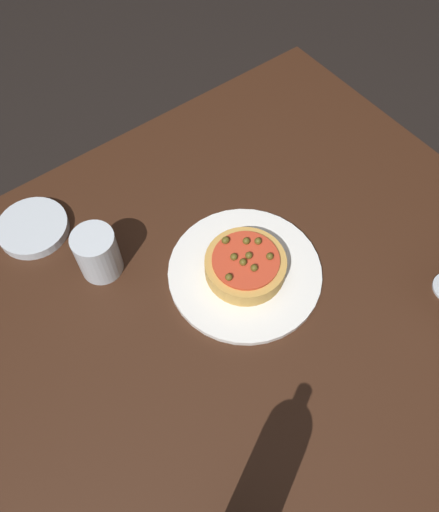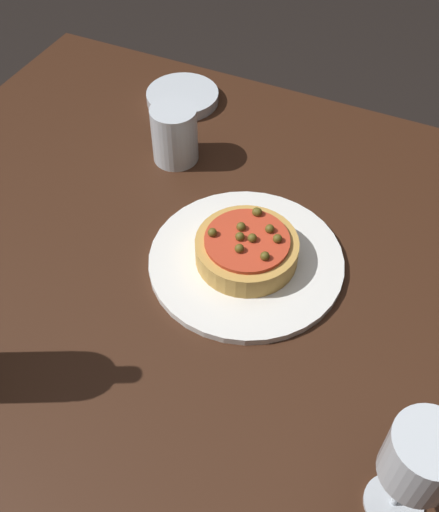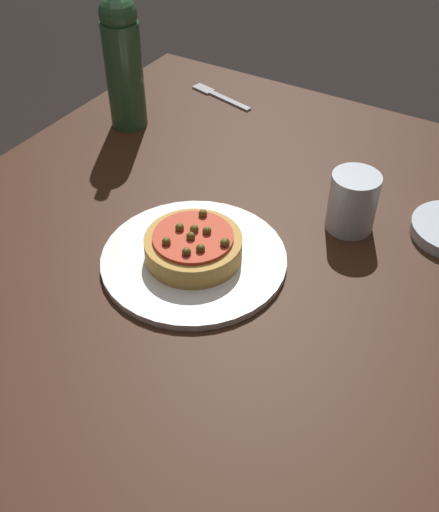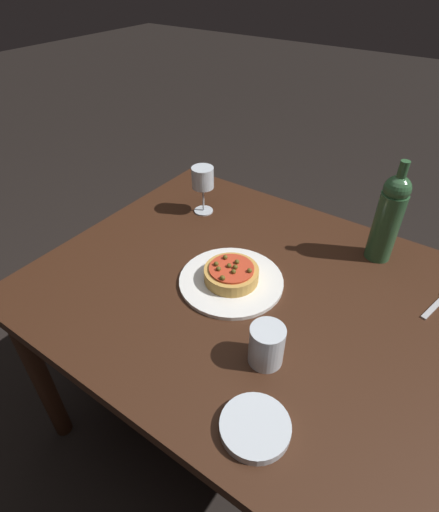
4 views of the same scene
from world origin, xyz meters
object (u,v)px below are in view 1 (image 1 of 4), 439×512
Objects in this scene: dining_table at (229,314)px; pizza at (245,265)px; water_cup at (97,253)px; dinner_plate at (245,272)px; side_bowl at (33,228)px.

dining_table is 0.13m from pizza.
dining_table is 11.58× the size of water_cup.
dinner_plate is 0.44m from side_bowl.
side_bowl is (0.23, -0.36, 0.10)m from dining_table.
pizza reaches higher than dining_table.
dining_table is 7.74× the size of pizza.
dining_table is at bearing 20.64° from pizza.
dinner_plate is at bearing 140.14° from water_cup.
dining_table is at bearing 20.39° from dinner_plate.
water_cup is at bearing -50.29° from dining_table.
side_bowl is (0.28, -0.34, -0.02)m from pizza.
dinner_plate is at bearing 129.83° from side_bowl.
water_cup is 0.72× the size of side_bowl.
pizza is at bearing -159.36° from dining_table.
dinner_plate is 2.87× the size of water_cup.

